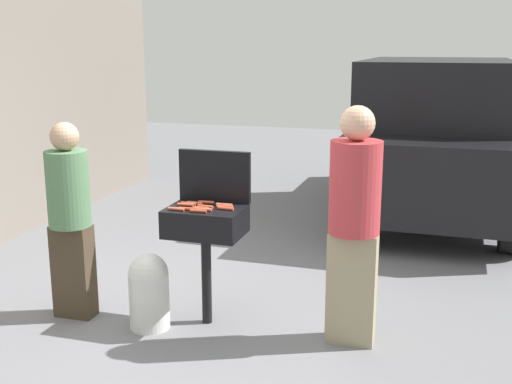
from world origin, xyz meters
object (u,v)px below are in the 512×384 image
bbq_grill (206,226)px  hot_dog_2 (176,209)px  hot_dog_1 (225,207)px  parked_minivan (434,137)px  hot_dog_3 (198,211)px  hot_dog_12 (224,205)px  person_left (70,214)px  hot_dog_9 (206,202)px  hot_dog_7 (203,209)px  hot_dog_0 (201,208)px  hot_dog_5 (185,205)px  person_right (354,218)px  hot_dog_8 (187,209)px  hot_dog_10 (205,207)px  hot_dog_4 (189,204)px  hot_dog_6 (195,203)px  hot_dog_11 (226,208)px

bbq_grill → hot_dog_2: hot_dog_2 is taller
hot_dog_1 → parked_minivan: size_ratio=0.03×
hot_dog_2 → hot_dog_3: bearing=-2.5°
hot_dog_12 → person_left: size_ratio=0.08×
hot_dog_9 → bbq_grill: bearing=-73.1°
hot_dog_7 → bbq_grill: bearing=103.3°
hot_dog_1 → hot_dog_3: same height
hot_dog_0 → hot_dog_12: 0.20m
person_left → parked_minivan: (2.71, 4.29, 0.14)m
hot_dog_5 → person_right: person_right is taller
hot_dog_8 → hot_dog_9: same height
hot_dog_10 → person_right: person_right is taller
hot_dog_1 → hot_dog_2: 0.38m
hot_dog_4 → hot_dog_12: 0.29m
bbq_grill → hot_dog_5: 0.23m
hot_dog_5 → hot_dog_3: bearing=-41.3°
hot_dog_1 → person_left: person_left is taller
bbq_grill → hot_dog_8: hot_dog_8 is taller
hot_dog_7 → hot_dog_9: 0.22m
hot_dog_10 → hot_dog_12: 0.15m
hot_dog_3 → hot_dog_10: (0.00, 0.14, 0.00)m
hot_dog_7 → parked_minivan: size_ratio=0.03×
hot_dog_0 → hot_dog_9: (-0.02, 0.18, 0.00)m
hot_dog_10 → hot_dog_4: bearing=163.8°
hot_dog_4 → hot_dog_6: bearing=36.8°
hot_dog_6 → hot_dog_11: bearing=-16.8°
hot_dog_10 → person_left: 1.12m
hot_dog_5 → hot_dog_12: same height
hot_dog_0 → hot_dog_7: bearing=-44.9°
hot_dog_3 → hot_dog_4: size_ratio=1.00×
hot_dog_4 → hot_dog_7: 0.23m
hot_dog_5 → hot_dog_10: bearing=-1.9°
hot_dog_8 → hot_dog_11: same height
hot_dog_6 → hot_dog_9: (0.08, 0.05, 0.00)m
hot_dog_4 → person_left: bearing=-166.3°
hot_dog_2 → hot_dog_10: size_ratio=1.00×
bbq_grill → hot_dog_9: (-0.04, 0.12, 0.16)m
hot_dog_0 → hot_dog_11: size_ratio=1.00×
hot_dog_11 → person_left: bearing=-172.2°
hot_dog_5 → hot_dog_12: bearing=16.4°
hot_dog_5 → person_right: size_ratio=0.07×
person_right → hot_dog_9: bearing=-20.4°
hot_dog_3 → hot_dog_6: 0.25m
hot_dog_8 → person_right: bearing=5.1°
bbq_grill → hot_dog_3: (0.00, -0.15, 0.16)m
hot_dog_0 → hot_dog_10: bearing=72.3°
hot_dog_0 → person_left: (-1.09, -0.13, -0.10)m
hot_dog_6 → hot_dog_12: bearing=3.0°
hot_dog_8 → person_left: person_left is taller
hot_dog_8 → hot_dog_11: bearing=19.1°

